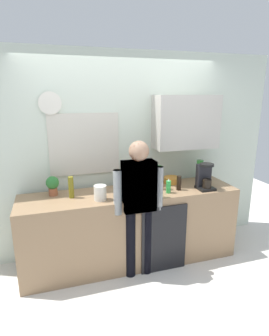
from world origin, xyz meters
TOP-DOWN VIEW (x-y plane):
  - ground_plane at (0.00, 0.00)m, footprint 8.00×8.00m
  - kitchen_counter at (0.00, 0.30)m, footprint 2.64×0.64m
  - dishwasher_panel at (0.31, -0.03)m, footprint 0.56×0.02m
  - back_wall_assembly at (0.10, 0.70)m, footprint 4.24×0.42m
  - coffee_maker at (0.92, 0.15)m, footprint 0.20×0.20m
  - bottle_olive_oil at (-0.70, 0.33)m, footprint 0.06×0.06m
  - bottle_amber_beer at (0.05, 0.15)m, footprint 0.06×0.06m
  - bottle_dark_sauce at (0.59, 0.20)m, footprint 0.06×0.06m
  - bottle_green_wine at (0.36, 0.30)m, footprint 0.07×0.07m
  - bottle_red_vinegar at (0.29, 0.40)m, footprint 0.06×0.06m
  - bottle_clear_soda at (1.04, 0.49)m, footprint 0.09×0.09m
  - cup_blue_mug at (-0.12, 0.37)m, footprint 0.08×0.08m
  - mixing_bowl at (0.63, 0.49)m, footprint 0.22×0.22m
  - potted_plant at (-0.90, 0.47)m, footprint 0.15×0.15m
  - dish_soap at (0.42, 0.15)m, footprint 0.06×0.06m
  - storage_canister at (-0.40, 0.16)m, footprint 0.14×0.14m
  - person_at_sink at (0.00, 0.00)m, footprint 0.57×0.22m
  - person_guest at (0.00, 0.00)m, footprint 0.57×0.22m

SIDE VIEW (x-z plane):
  - ground_plane at x=0.00m, z-range 0.00..0.00m
  - dishwasher_panel at x=0.31m, z-range 0.00..0.83m
  - kitchen_counter at x=0.00m, z-range 0.00..0.92m
  - person_at_sink at x=0.00m, z-range 0.15..1.75m
  - person_guest at x=0.00m, z-range 0.15..1.75m
  - mixing_bowl at x=0.63m, z-range 0.92..1.00m
  - cup_blue_mug at x=-0.12m, z-range 0.92..1.02m
  - dish_soap at x=0.42m, z-range 0.91..1.09m
  - storage_canister at x=-0.40m, z-range 0.92..1.09m
  - bottle_dark_sauce at x=0.59m, z-range 0.92..1.10m
  - bottle_red_vinegar at x=0.29m, z-range 0.92..1.14m
  - bottle_amber_beer at x=0.05m, z-range 0.92..1.15m
  - bottle_olive_oil at x=-0.70m, z-range 0.92..1.17m
  - potted_plant at x=-0.90m, z-range 0.94..1.17m
  - bottle_clear_soda at x=1.04m, z-range 0.92..1.20m
  - coffee_maker at x=0.92m, z-range 0.91..1.24m
  - bottle_green_wine at x=0.36m, z-range 0.92..1.22m
  - back_wall_assembly at x=0.10m, z-range 0.06..2.66m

